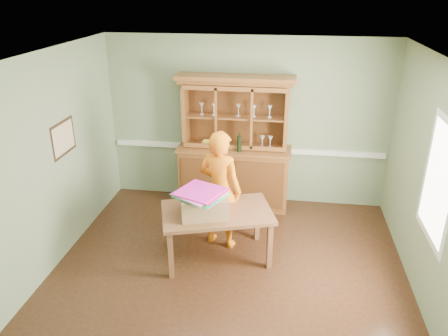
% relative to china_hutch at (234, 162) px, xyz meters
% --- Properties ---
extents(floor, '(4.50, 4.50, 0.00)m').
position_rel_china_hutch_xyz_m(floor, '(0.17, -1.76, -0.75)').
color(floor, '#452616').
rests_on(floor, ground).
extents(ceiling, '(4.50, 4.50, 0.00)m').
position_rel_china_hutch_xyz_m(ceiling, '(0.17, -1.76, 1.95)').
color(ceiling, white).
rests_on(ceiling, wall_back).
extents(wall_back, '(4.50, 0.00, 4.50)m').
position_rel_china_hutch_xyz_m(wall_back, '(0.17, 0.24, 0.60)').
color(wall_back, gray).
rests_on(wall_back, floor).
extents(wall_left, '(0.00, 4.00, 4.00)m').
position_rel_china_hutch_xyz_m(wall_left, '(-2.08, -1.76, 0.60)').
color(wall_left, gray).
rests_on(wall_left, floor).
extents(wall_right, '(0.00, 4.00, 4.00)m').
position_rel_china_hutch_xyz_m(wall_right, '(2.42, -1.76, 0.60)').
color(wall_right, gray).
rests_on(wall_right, floor).
extents(wall_front, '(4.50, 0.00, 4.50)m').
position_rel_china_hutch_xyz_m(wall_front, '(0.17, -3.76, 0.60)').
color(wall_front, gray).
rests_on(wall_front, floor).
extents(chair_rail, '(4.41, 0.05, 0.08)m').
position_rel_china_hutch_xyz_m(chair_rail, '(0.17, 0.22, 0.15)').
color(chair_rail, white).
rests_on(chair_rail, wall_back).
extents(framed_map, '(0.03, 0.60, 0.46)m').
position_rel_china_hutch_xyz_m(framed_map, '(-2.06, -1.46, 0.80)').
color(framed_map, '#302013').
rests_on(framed_map, wall_left).
extents(window_panel, '(0.03, 0.96, 1.36)m').
position_rel_china_hutch_xyz_m(window_panel, '(2.40, -2.06, 0.75)').
color(window_panel, white).
rests_on(window_panel, wall_right).
extents(china_hutch, '(1.81, 0.60, 2.13)m').
position_rel_china_hutch_xyz_m(china_hutch, '(0.00, 0.00, 0.00)').
color(china_hutch, '#945C27').
rests_on(china_hutch, floor).
extents(dining_table, '(1.59, 1.23, 0.70)m').
position_rel_china_hutch_xyz_m(dining_table, '(-0.03, -1.58, -0.13)').
color(dining_table, brown).
rests_on(dining_table, floor).
extents(cardboard_box, '(0.69, 0.62, 0.27)m').
position_rel_china_hutch_xyz_m(cardboard_box, '(-0.18, -1.68, 0.09)').
color(cardboard_box, '#997C4F').
rests_on(cardboard_box, dining_table).
extents(kite_stack, '(0.69, 0.69, 0.06)m').
position_rel_china_hutch_xyz_m(kite_stack, '(-0.21, -1.71, 0.25)').
color(kite_stack, '#2DD8C1').
rests_on(kite_stack, cardboard_box).
extents(person, '(0.70, 0.56, 1.67)m').
position_rel_china_hutch_xyz_m(person, '(-0.04, -1.23, 0.09)').
color(person, orange).
rests_on(person, floor).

